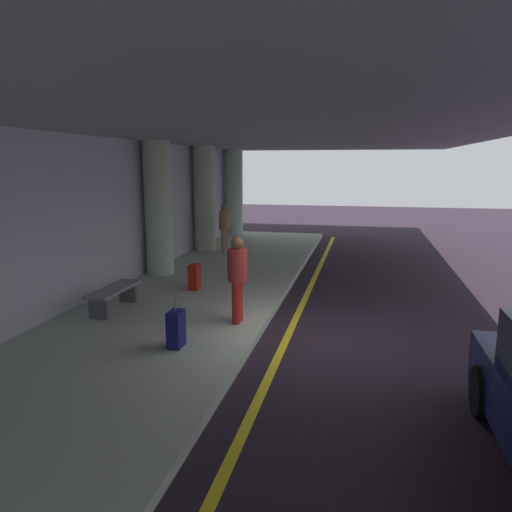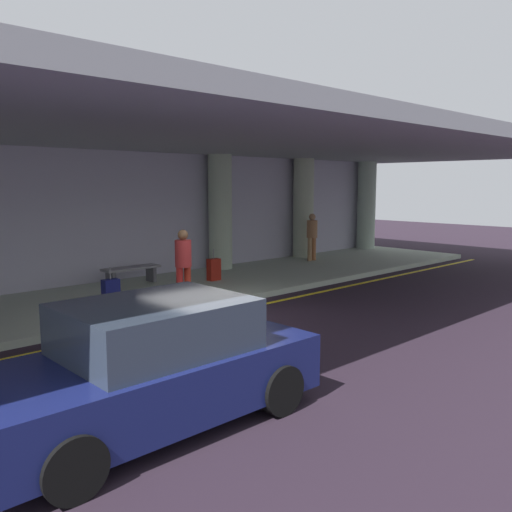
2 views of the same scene
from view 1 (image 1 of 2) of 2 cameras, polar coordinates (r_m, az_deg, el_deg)
name	(u,v)px [view 1 (image 1 of 2)]	position (r m, az deg, el deg)	size (l,w,h in m)	color
ground_plane	(315,339)	(9.22, 6.88, -9.56)	(60.00, 60.00, 0.00)	black
sidewalk	(158,323)	(9.96, -11.31, -7.69)	(26.00, 4.20, 0.15)	#A5B39D
lane_stripe_yellow	(287,337)	(9.28, 3.67, -9.34)	(26.00, 0.14, 0.01)	yellow
support_column_left_mid	(158,208)	(13.85, -11.28, 5.46)	(0.76, 0.76, 3.65)	#A5B69A
support_column_center	(205,199)	(17.58, -6.01, 6.65)	(0.76, 0.76, 3.65)	#A8B397
support_column_right_mid	(234,192)	(21.40, -2.58, 7.40)	(0.76, 0.76, 3.65)	#A4B9A4
ceiling_overhang	(176,120)	(9.31, -9.28, 15.30)	(28.00, 13.20, 0.30)	#91939A
terminal_back_wall	(50,229)	(10.67, -22.81, 2.96)	(26.00, 0.30, 3.80)	#AAA8BB
traveler_with_luggage	(237,274)	(9.37, -2.18, -2.06)	(0.38, 0.38, 1.68)	maroon
person_waiting_for_ride	(224,225)	(16.93, -3.70, 3.61)	(0.38, 0.38, 1.68)	#936E47
suitcase_upright_primary	(176,329)	(8.38, -9.28, -8.37)	(0.36, 0.22, 0.90)	#0E124D
suitcase_upright_secondary	(195,277)	(12.09, -7.15, -2.41)	(0.36, 0.22, 0.90)	maroon
bench_metal	(114,294)	(10.72, -16.18, -4.22)	(1.60, 0.50, 0.48)	slate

